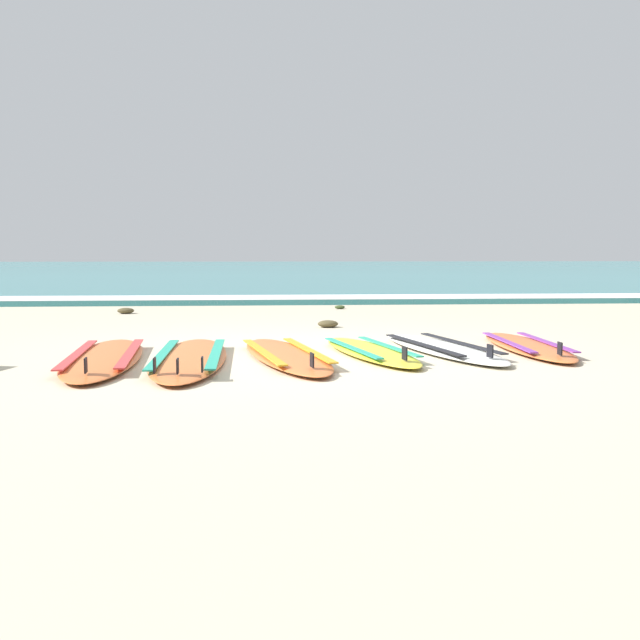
{
  "coord_description": "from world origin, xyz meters",
  "views": [
    {
      "loc": [
        -0.29,
        -6.25,
        0.93
      ],
      "look_at": [
        0.21,
        0.65,
        0.25
      ],
      "focal_mm": 37.77,
      "sensor_mm": 36.0,
      "label": 1
    }
  ],
  "objects_px": {
    "surfboard_1": "(190,358)",
    "surfboard_2": "(285,355)",
    "surfboard_4": "(441,348)",
    "surfboard_3": "(370,351)",
    "surfboard_5": "(526,346)",
    "surfboard_0": "(104,357)"
  },
  "relations": [
    {
      "from": "surfboard_0",
      "to": "surfboard_5",
      "type": "relative_size",
      "value": 1.18
    },
    {
      "from": "surfboard_2",
      "to": "surfboard_5",
      "type": "relative_size",
      "value": 1.11
    },
    {
      "from": "surfboard_4",
      "to": "surfboard_5",
      "type": "height_order",
      "value": "same"
    },
    {
      "from": "surfboard_1",
      "to": "surfboard_2",
      "type": "distance_m",
      "value": 0.84
    },
    {
      "from": "surfboard_1",
      "to": "surfboard_3",
      "type": "distance_m",
      "value": 1.64
    },
    {
      "from": "surfboard_0",
      "to": "surfboard_4",
      "type": "height_order",
      "value": "same"
    },
    {
      "from": "surfboard_1",
      "to": "surfboard_2",
      "type": "relative_size",
      "value": 1.07
    },
    {
      "from": "surfboard_0",
      "to": "surfboard_4",
      "type": "xyz_separation_m",
      "value": [
        3.07,
        0.39,
        0.0
      ]
    },
    {
      "from": "surfboard_1",
      "to": "surfboard_4",
      "type": "xyz_separation_m",
      "value": [
        2.33,
        0.45,
        -0.0
      ]
    },
    {
      "from": "surfboard_1",
      "to": "surfboard_2",
      "type": "height_order",
      "value": "same"
    },
    {
      "from": "surfboard_5",
      "to": "surfboard_2",
      "type": "bearing_deg",
      "value": -169.85
    },
    {
      "from": "surfboard_1",
      "to": "surfboard_5",
      "type": "height_order",
      "value": "same"
    },
    {
      "from": "surfboard_3",
      "to": "surfboard_5",
      "type": "relative_size",
      "value": 0.97
    },
    {
      "from": "surfboard_0",
      "to": "surfboard_2",
      "type": "relative_size",
      "value": 1.07
    },
    {
      "from": "surfboard_0",
      "to": "surfboard_3",
      "type": "bearing_deg",
      "value": 5.28
    },
    {
      "from": "surfboard_4",
      "to": "surfboard_3",
      "type": "bearing_deg",
      "value": -166.54
    },
    {
      "from": "surfboard_1",
      "to": "surfboard_4",
      "type": "bearing_deg",
      "value": 10.97
    },
    {
      "from": "surfboard_0",
      "to": "surfboard_1",
      "type": "relative_size",
      "value": 1.0
    },
    {
      "from": "surfboard_0",
      "to": "surfboard_4",
      "type": "bearing_deg",
      "value": 7.22
    },
    {
      "from": "surfboard_4",
      "to": "surfboard_0",
      "type": "bearing_deg",
      "value": -172.78
    },
    {
      "from": "surfboard_2",
      "to": "surfboard_3",
      "type": "bearing_deg",
      "value": 12.78
    },
    {
      "from": "surfboard_3",
      "to": "surfboard_4",
      "type": "bearing_deg",
      "value": 13.46
    }
  ]
}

